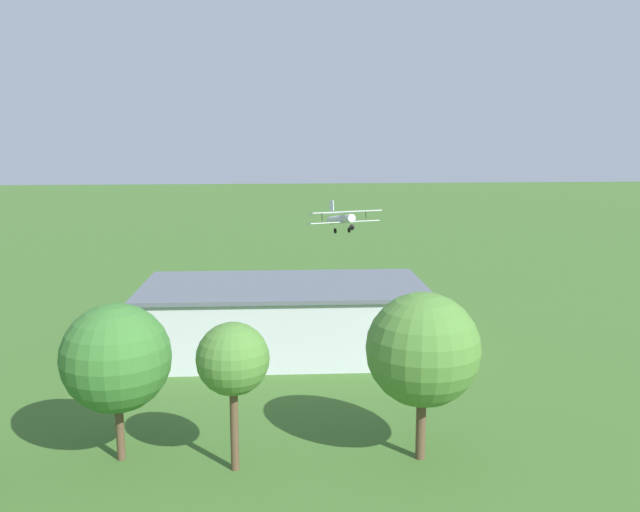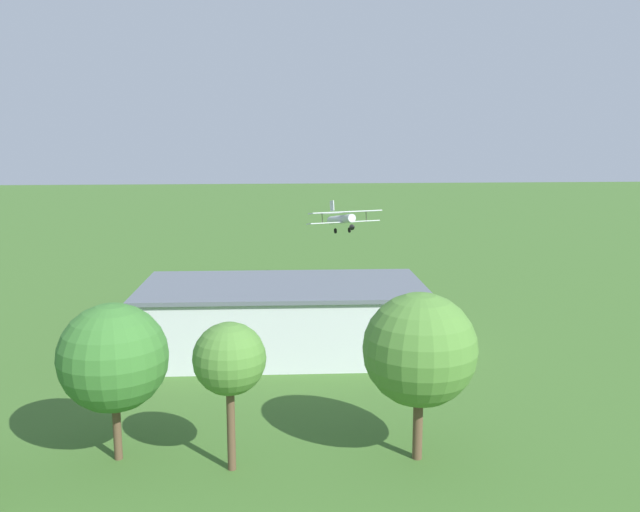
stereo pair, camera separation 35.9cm
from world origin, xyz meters
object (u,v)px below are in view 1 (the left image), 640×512
(person_beside_truck, at_px, (326,306))
(tree_behind_hangar_left, at_px, (423,350))
(hangar, at_px, (284,318))
(person_crossing_taxiway, at_px, (182,304))
(car_black, at_px, (378,307))
(car_yellow, at_px, (165,312))
(person_at_fence_line, at_px, (327,301))
(tree_near_perimeter_road, at_px, (233,360))
(car_orange, at_px, (107,316))
(person_walking_on_apron, at_px, (316,298))
(person_watching_takeoff, at_px, (196,311))
(biplane, at_px, (342,219))
(tree_behind_hangar_right, at_px, (116,358))

(person_beside_truck, distance_m, tree_behind_hangar_left, 34.49)
(hangar, xyz_separation_m, person_crossing_taxiway, (10.73, -15.26, -2.25))
(hangar, bearing_deg, car_black, -131.20)
(car_yellow, height_order, tree_behind_hangar_left, tree_behind_hangar_left)
(person_at_fence_line, xyz_separation_m, tree_near_perimeter_road, (8.87, 36.80, 5.69))
(car_orange, relative_size, tree_near_perimeter_road, 0.49)
(person_walking_on_apron, bearing_deg, tree_near_perimeter_road, 78.47)
(car_black, distance_m, person_beside_truck, 5.58)
(hangar, bearing_deg, person_beside_truck, -111.39)
(person_watching_takeoff, height_order, tree_behind_hangar_left, tree_behind_hangar_left)
(person_walking_on_apron, height_order, tree_behind_hangar_left, tree_behind_hangar_left)
(biplane, relative_size, tree_behind_hangar_left, 0.95)
(tree_behind_hangar_left, bearing_deg, person_crossing_taxiway, -63.71)
(car_orange, xyz_separation_m, tree_near_perimeter_road, (-14.14, 32.38, 5.70))
(car_yellow, distance_m, person_walking_on_apron, 17.03)
(person_at_fence_line, bearing_deg, person_watching_takeoff, 12.10)
(tree_behind_hangar_right, bearing_deg, person_watching_takeoff, -92.72)
(person_crossing_taxiway, distance_m, tree_near_perimeter_road, 38.04)
(person_at_fence_line, bearing_deg, tree_near_perimeter_road, 76.45)
(hangar, height_order, car_yellow, hangar)
(car_black, bearing_deg, hangar, 48.80)
(person_at_fence_line, bearing_deg, person_walking_on_apron, -57.90)
(biplane, xyz_separation_m, car_yellow, (20.22, 12.89, -8.09))
(tree_behind_hangar_left, bearing_deg, tree_near_perimeter_road, 2.38)
(hangar, xyz_separation_m, biplane, (-8.12, -24.86, 5.84))
(biplane, distance_m, tree_near_perimeter_road, 48.03)
(hangar, height_order, person_at_fence_line, hangar)
(biplane, bearing_deg, person_beside_truck, 75.48)
(biplane, height_order, person_crossing_taxiway, biplane)
(car_orange, height_order, person_at_fence_line, person_at_fence_line)
(person_walking_on_apron, bearing_deg, hangar, 75.82)
(person_watching_takeoff, bearing_deg, tree_behind_hangar_left, 115.82)
(person_crossing_taxiway, distance_m, person_walking_on_apron, 15.05)
(tree_behind_hangar_left, bearing_deg, person_walking_on_apron, -85.41)
(car_yellow, relative_size, person_beside_truck, 2.56)
(hangar, height_order, biplane, biplane)
(car_black, distance_m, car_yellow, 22.61)
(hangar, bearing_deg, person_walking_on_apron, -104.18)
(person_crossing_taxiway, bearing_deg, person_watching_takeoff, 121.05)
(hangar, xyz_separation_m, tree_behind_hangar_right, (10.36, 19.80, 3.16))
(person_crossing_taxiway, relative_size, tree_near_perimeter_road, 0.19)
(person_walking_on_apron, bearing_deg, car_black, 142.75)
(person_at_fence_line, xyz_separation_m, tree_behind_hangar_right, (15.62, 34.94, 5.38))
(car_orange, distance_m, person_crossing_taxiway, 8.34)
(car_black, bearing_deg, tree_behind_hangar_left, 84.45)
(hangar, distance_m, tree_behind_hangar_left, 22.72)
(biplane, xyz_separation_m, person_watching_takeoff, (16.97, 12.74, -8.13))
(car_yellow, height_order, person_walking_on_apron, person_walking_on_apron)
(car_yellow, relative_size, tree_behind_hangar_right, 0.45)
(person_walking_on_apron, bearing_deg, biplane, -115.67)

